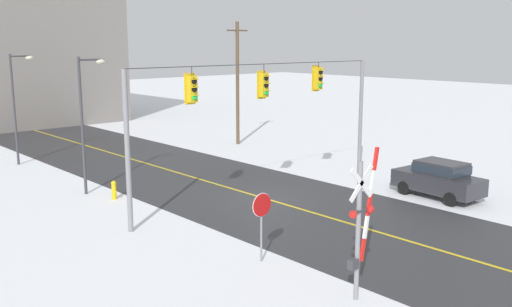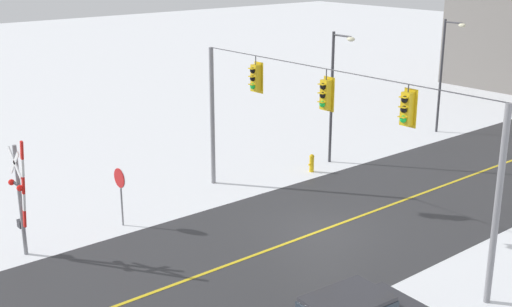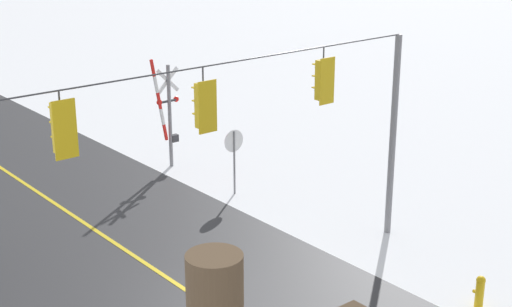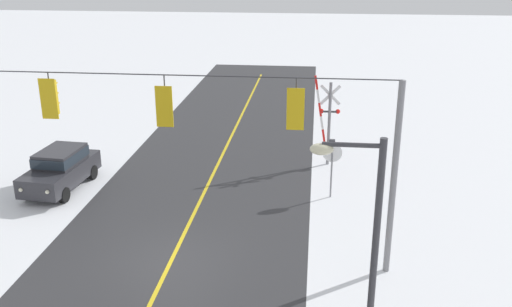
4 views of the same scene
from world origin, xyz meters
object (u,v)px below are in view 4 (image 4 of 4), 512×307
(railroad_crossing, at_px, (328,119))
(streetlamp_near, at_px, (363,264))
(stop_sign, at_px, (332,158))
(parked_car_charcoal, at_px, (61,167))

(railroad_crossing, distance_m, streetlamp_near, 15.95)
(railroad_crossing, height_order, streetlamp_near, streetlamp_near)
(railroad_crossing, bearing_deg, streetlamp_near, 91.46)
(stop_sign, xyz_separation_m, railroad_crossing, (0.14, -3.88, 0.53))
(stop_sign, relative_size, streetlamp_near, 0.36)
(stop_sign, distance_m, parked_car_charcoal, 11.52)
(streetlamp_near, bearing_deg, railroad_crossing, -88.54)
(streetlamp_near, bearing_deg, parked_car_charcoal, -44.71)
(stop_sign, bearing_deg, parked_car_charcoal, 1.63)
(parked_car_charcoal, bearing_deg, stop_sign, -178.37)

